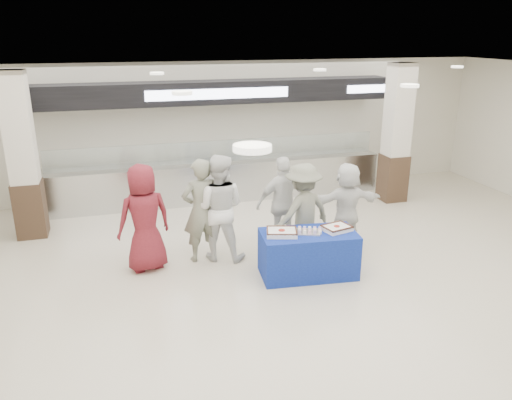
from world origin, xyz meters
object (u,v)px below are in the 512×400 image
object	(u,v)px
civilian_white	(346,204)
chef_tall	(219,208)
sheet_cake_right	(337,228)
chef_short	(284,204)
sheet_cake_left	(282,232)
soldier_a	(201,211)
cupcake_tray	(307,230)
soldier_b	(303,212)
display_table	(308,254)
civilian_maroon	(144,218)

from	to	relation	value
civilian_white	chef_tall	bearing A→B (deg)	1.90
sheet_cake_right	chef_short	xyz separation A→B (m)	(-0.52, 1.17, 0.08)
sheet_cake_left	soldier_a	distance (m)	1.52
cupcake_tray	soldier_a	distance (m)	1.88
soldier_a	cupcake_tray	bearing A→B (deg)	137.44
sheet_cake_left	soldier_a	world-z (taller)	soldier_a
sheet_cake_left	chef_tall	distance (m)	1.30
soldier_b	soldier_a	bearing A→B (deg)	-31.00
sheet_cake_right	chef_tall	distance (m)	2.05
sheet_cake_right	soldier_b	bearing A→B (deg)	116.66
display_table	cupcake_tray	bearing A→B (deg)	131.45
display_table	soldier_b	size ratio (longest dim) A/B	0.89
sheet_cake_right	soldier_b	distance (m)	0.76
display_table	sheet_cake_left	bearing A→B (deg)	-179.64
civilian_maroon	soldier_b	bearing A→B (deg)	158.14
display_table	soldier_a	distance (m)	1.98
sheet_cake_left	cupcake_tray	world-z (taller)	sheet_cake_left
chef_short	soldier_b	world-z (taller)	chef_short
display_table	sheet_cake_right	size ratio (longest dim) A/B	3.07
soldier_a	civilian_white	world-z (taller)	soldier_a
soldier_a	sheet_cake_left	bearing A→B (deg)	128.82
sheet_cake_right	civilian_white	bearing A→B (deg)	56.84
display_table	cupcake_tray	size ratio (longest dim) A/B	3.14
soldier_a	soldier_b	size ratio (longest dim) A/B	1.06
civilian_maroon	soldier_a	bearing A→B (deg)	170.63
sheet_cake_left	sheet_cake_right	xyz separation A→B (m)	(0.93, -0.07, -0.00)
civilian_maroon	sheet_cake_left	bearing A→B (deg)	141.05
sheet_cake_right	civilian_maroon	xyz separation A→B (m)	(-3.02, 1.01, 0.12)
sheet_cake_right	chef_short	bearing A→B (deg)	113.76
chef_tall	chef_short	bearing A→B (deg)	-151.07
sheet_cake_left	soldier_b	bearing A→B (deg)	45.66
display_table	civilian_white	size ratio (longest dim) A/B	0.98
sheet_cake_right	soldier_a	distance (m)	2.33
civilian_white	soldier_b	bearing A→B (deg)	22.65
chef_short	sheet_cake_left	bearing A→B (deg)	69.05
sheet_cake_right	chef_short	world-z (taller)	chef_short
civilian_maroon	chef_tall	xyz separation A→B (m)	(1.28, 0.08, 0.03)
civilian_maroon	soldier_a	world-z (taller)	soldier_a
civilian_maroon	chef_short	xyz separation A→B (m)	(2.50, 0.17, -0.04)
soldier_a	civilian_white	distance (m)	2.73
sheet_cake_left	civilian_white	xyz separation A→B (m)	(1.61, 0.97, -0.01)
soldier_a	soldier_b	world-z (taller)	soldier_a
sheet_cake_left	soldier_b	xyz separation A→B (m)	(0.59, 0.60, 0.07)
cupcake_tray	soldier_a	xyz separation A→B (m)	(-1.55, 1.04, 0.14)
civilian_maroon	civilian_white	bearing A→B (deg)	165.68
sheet_cake_right	chef_short	distance (m)	1.28
display_table	soldier_a	xyz separation A→B (m)	(-1.57, 1.07, 0.54)
display_table	soldier_a	world-z (taller)	soldier_a
sheet_cake_left	soldier_a	bearing A→B (deg)	137.47
display_table	cupcake_tray	distance (m)	0.41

